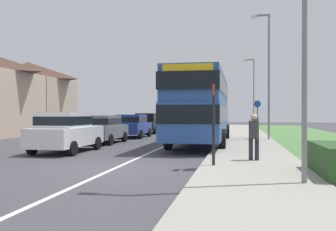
# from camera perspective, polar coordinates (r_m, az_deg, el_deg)

# --- Properties ---
(ground_plane) EXTENTS (120.00, 120.00, 0.00)m
(ground_plane) POSITION_cam_1_polar(r_m,az_deg,el_deg) (11.55, -8.28, -8.12)
(ground_plane) COLOR #424247
(lane_marking_centre) EXTENTS (0.14, 60.00, 0.01)m
(lane_marking_centre) POSITION_cam_1_polar(r_m,az_deg,el_deg) (19.24, -0.42, -4.70)
(lane_marking_centre) COLOR silver
(lane_marking_centre) RESTS_ON ground_plane
(pavement_near_side) EXTENTS (3.20, 68.00, 0.12)m
(pavement_near_side) POSITION_cam_1_polar(r_m,az_deg,el_deg) (16.88, 12.40, -5.23)
(pavement_near_side) COLOR #9E998E
(pavement_near_side) RESTS_ON ground_plane
(double_decker_bus) EXTENTS (2.80, 11.38, 3.70)m
(double_decker_bus) POSITION_cam_1_polar(r_m,az_deg,el_deg) (20.04, 5.22, 1.62)
(double_decker_bus) COLOR #284C93
(double_decker_bus) RESTS_ON ground_plane
(parked_car_white) EXTENTS (1.97, 4.17, 1.74)m
(parked_car_white) POSITION_cam_1_polar(r_m,az_deg,el_deg) (16.61, -15.52, -2.25)
(parked_car_white) COLOR silver
(parked_car_white) RESTS_ON ground_plane
(parked_car_grey) EXTENTS (1.87, 4.00, 1.58)m
(parked_car_grey) POSITION_cam_1_polar(r_m,az_deg,el_deg) (21.02, -10.03, -1.90)
(parked_car_grey) COLOR slate
(parked_car_grey) RESTS_ON ground_plane
(parked_car_blue) EXTENTS (1.97, 3.96, 1.60)m
(parked_car_blue) POSITION_cam_1_polar(r_m,az_deg,el_deg) (25.73, -5.53, -1.45)
(parked_car_blue) COLOR navy
(parked_car_blue) RESTS_ON ground_plane
(parked_car_black) EXTENTS (1.92, 4.37, 1.69)m
(parked_car_black) POSITION_cam_1_polar(r_m,az_deg,el_deg) (31.00, -3.07, -1.07)
(parked_car_black) COLOR black
(parked_car_black) RESTS_ON ground_plane
(pedestrian_at_stop) EXTENTS (0.34, 0.34, 1.67)m
(pedestrian_at_stop) POSITION_cam_1_polar(r_m,az_deg,el_deg) (12.72, 13.15, -2.93)
(pedestrian_at_stop) COLOR #23232D
(pedestrian_at_stop) RESTS_ON ground_plane
(pedestrian_walking_away) EXTENTS (0.34, 0.34, 1.67)m
(pedestrian_walking_away) POSITION_cam_1_polar(r_m,az_deg,el_deg) (23.48, 13.43, -1.42)
(pedestrian_walking_away) COLOR #23232D
(pedestrian_walking_away) RESTS_ON ground_plane
(bus_stop_sign) EXTENTS (0.09, 0.52, 2.60)m
(bus_stop_sign) POSITION_cam_1_polar(r_m,az_deg,el_deg) (11.28, 7.07, -0.47)
(bus_stop_sign) COLOR black
(bus_stop_sign) RESTS_ON ground_plane
(cycle_route_sign) EXTENTS (0.44, 0.08, 2.52)m
(cycle_route_sign) POSITION_cam_1_polar(r_m,az_deg,el_deg) (24.47, 13.67, -0.29)
(cycle_route_sign) COLOR slate
(cycle_route_sign) RESTS_ON ground_plane
(street_lamp_mid) EXTENTS (1.14, 0.20, 7.69)m
(street_lamp_mid) POSITION_cam_1_polar(r_m,az_deg,el_deg) (23.25, 15.10, 7.01)
(street_lamp_mid) COLOR slate
(street_lamp_mid) RESTS_ON ground_plane
(street_lamp_far) EXTENTS (1.14, 0.20, 7.18)m
(street_lamp_far) POSITION_cam_1_polar(r_m,az_deg,el_deg) (38.47, 12.98, 3.99)
(street_lamp_far) COLOR slate
(street_lamp_far) RESTS_ON ground_plane
(house_terrace_far_side) EXTENTS (6.89, 11.73, 6.27)m
(house_terrace_far_side) POSITION_cam_1_polar(r_m,az_deg,el_deg) (32.73, -23.61, 2.85)
(house_terrace_far_side) COLOR #C1A88E
(house_terrace_far_side) RESTS_ON ground_plane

